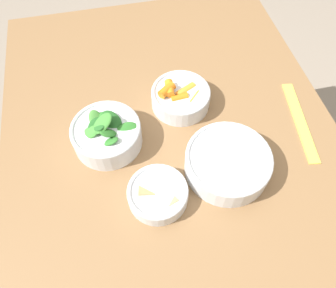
{
  "coord_description": "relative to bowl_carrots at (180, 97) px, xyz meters",
  "views": [
    {
      "loc": [
        0.34,
        -0.11,
        1.4
      ],
      "look_at": [
        -0.07,
        -0.02,
        0.76
      ],
      "focal_mm": 35.0,
      "sensor_mm": 36.0,
      "label": 1
    }
  ],
  "objects": [
    {
      "name": "dining_table",
      "position": [
        0.2,
        -0.04,
        -0.13
      ],
      "size": [
        1.33,
        0.84,
        0.73
      ],
      "color": "olive",
      "rests_on": "ground_plane"
    },
    {
      "name": "ground_plane",
      "position": [
        0.2,
        -0.04,
        -0.76
      ],
      "size": [
        10.0,
        10.0,
        0.0
      ],
      "primitive_type": "plane",
      "color": "gray"
    },
    {
      "name": "bowl_cookies",
      "position": [
        0.25,
        -0.11,
        -0.01
      ],
      "size": [
        0.13,
        0.13,
        0.04
      ],
      "color": "silver",
      "rests_on": "dining_table"
    },
    {
      "name": "bowl_beans_hotdog",
      "position": [
        0.21,
        0.06,
        -0.0
      ],
      "size": [
        0.2,
        0.2,
        0.06
      ],
      "color": "silver",
      "rests_on": "dining_table"
    },
    {
      "name": "ruler",
      "position": [
        0.12,
        0.29,
        -0.03
      ],
      "size": [
        0.25,
        0.07,
        0.0
      ],
      "color": "#EADB4C",
      "rests_on": "dining_table"
    },
    {
      "name": "bowl_carrots",
      "position": [
        0.0,
        0.0,
        0.0
      ],
      "size": [
        0.15,
        0.15,
        0.07
      ],
      "color": "silver",
      "rests_on": "dining_table"
    },
    {
      "name": "bowl_greens",
      "position": [
        0.08,
        -0.2,
        0.01
      ],
      "size": [
        0.17,
        0.17,
        0.1
      ],
      "color": "silver",
      "rests_on": "dining_table"
    }
  ]
}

